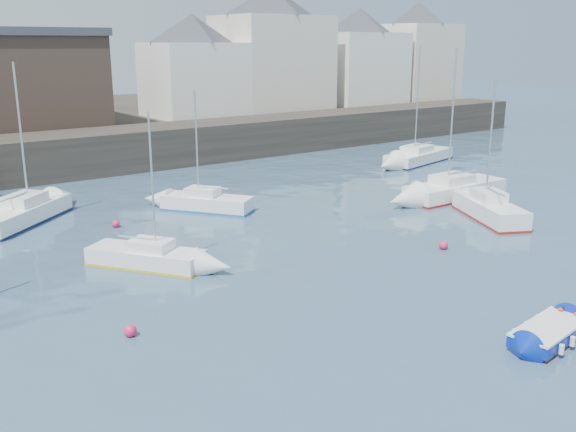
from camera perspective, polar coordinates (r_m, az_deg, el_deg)
water at (r=22.45m, az=18.69°, el=-10.24°), size 220.00×220.00×0.00m
quay_wall at (r=49.93m, az=-15.84°, el=5.60°), size 90.00×5.00×3.00m
land_strip at (r=66.97m, az=-21.35°, el=7.37°), size 90.00×32.00×2.80m
bldg_east_a at (r=64.88m, az=-1.41°, el=14.74°), size 13.36×13.36×11.80m
bldg_east_b at (r=71.37m, az=6.33°, el=13.94°), size 11.88×11.88×9.95m
bldg_east_c at (r=77.70m, az=11.41°, el=14.21°), size 11.14×11.14×10.95m
bldg_east_d at (r=59.79m, az=-8.41°, el=13.16°), size 11.14×11.14×8.95m
blue_dinghy at (r=22.49m, az=22.19°, el=-9.60°), size 3.28×1.87×0.60m
sailboat_b at (r=28.28m, az=-12.45°, el=-3.52°), size 4.30×5.17×6.64m
sailboat_c at (r=36.51m, az=17.48°, el=0.60°), size 4.13×5.89×7.46m
sailboat_d at (r=40.95m, az=14.59°, el=2.31°), size 7.13×2.44×9.02m
sailboat_f at (r=36.98m, az=-7.26°, el=1.22°), size 4.43×5.24×6.82m
sailboat_g at (r=52.49m, az=11.54°, el=5.22°), size 7.48×3.82×9.06m
sailboat_h at (r=36.92m, az=-22.54°, el=0.24°), size 6.26×5.85×8.37m
buoy_near at (r=22.04m, az=-13.82°, el=-10.33°), size 0.43×0.43×0.43m
buoy_mid at (r=30.82m, az=13.62°, el=-2.88°), size 0.43×0.43×0.43m
buoy_far at (r=34.64m, az=-15.04°, el=-0.96°), size 0.40×0.40×0.40m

